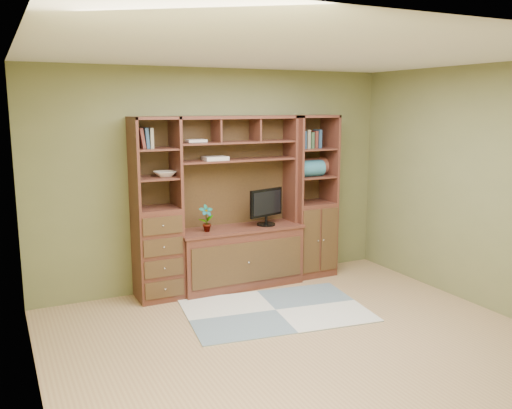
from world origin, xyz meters
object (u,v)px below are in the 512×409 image
right_tower (311,196)px  monitor (266,200)px  left_tower (156,210)px  center_hutch (240,203)px

right_tower → monitor: bearing=-173.8°
left_tower → right_tower: 2.02m
right_tower → center_hutch: bearing=-177.8°
center_hutch → right_tower: size_ratio=1.00×
right_tower → monitor: (-0.69, -0.07, 0.01)m
center_hutch → right_tower: bearing=2.2°
left_tower → monitor: (1.34, -0.07, 0.01)m
center_hutch → right_tower: 1.03m
right_tower → left_tower: bearing=180.0°
center_hutch → right_tower: same height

